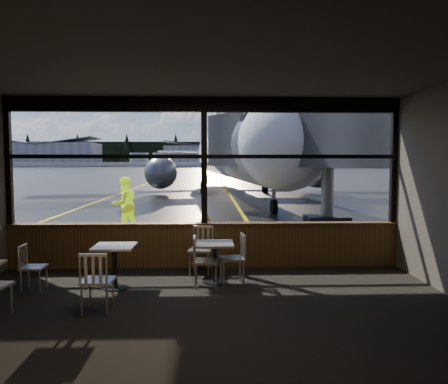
{
  "coord_description": "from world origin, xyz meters",
  "views": [
    {
      "loc": [
        0.09,
        -8.97,
        2.2
      ],
      "look_at": [
        0.44,
        1.0,
        1.5
      ],
      "focal_mm": 35.0,
      "sensor_mm": 36.0,
      "label": 1
    }
  ],
  "objects": [
    {
      "name": "chair_mid_s",
      "position": [
        -1.53,
        -2.68,
        0.46
      ],
      "size": [
        0.53,
        0.53,
        0.92
      ],
      "primitive_type": null,
      "rotation": [
        0.0,
        0.0,
        -0.05
      ],
      "color": "beige",
      "rests_on": "carpet_floor"
    },
    {
      "name": "wall_back",
      "position": [
        0.0,
        -6.0,
        1.75
      ],
      "size": [
        8.0,
        0.04,
        3.5
      ],
      "primitive_type": "cube",
      "color": "#4F483F",
      "rests_on": "ground"
    },
    {
      "name": "chair_near_e",
      "position": [
        0.5,
        -1.3,
        0.46
      ],
      "size": [
        0.55,
        0.55,
        0.91
      ],
      "primitive_type": null,
      "rotation": [
        0.0,
        0.0,
        1.68
      ],
      "color": "#B7B1A5",
      "rests_on": "carpet_floor"
    },
    {
      "name": "ceiling",
      "position": [
        0.0,
        -3.0,
        3.5
      ],
      "size": [
        8.0,
        6.0,
        0.04
      ],
      "primitive_type": "cube",
      "color": "#38332D",
      "rests_on": "ground"
    },
    {
      "name": "chair_mid_w",
      "position": [
        -2.88,
        -1.58,
        0.4
      ],
      "size": [
        0.44,
        0.44,
        0.8
      ],
      "primitive_type": null,
      "rotation": [
        0.0,
        0.0,
        -1.56
      ],
      "color": "beige",
      "rests_on": "carpet_floor"
    },
    {
      "name": "fuel_tank_b",
      "position": [
        -20.0,
        182.0,
        3.0
      ],
      "size": [
        8.0,
        8.0,
        6.0
      ],
      "primitive_type": "cylinder",
      "color": "silver",
      "rests_on": "ground_plane"
    },
    {
      "name": "ground_crew",
      "position": [
        -2.53,
        4.61,
        0.86
      ],
      "size": [
        1.05,
        1.05,
        1.72
      ],
      "primitive_type": "imported",
      "rotation": [
        0.0,
        0.0,
        3.92
      ],
      "color": "#BFF219",
      "rests_on": "ground_plane"
    },
    {
      "name": "treeline",
      "position": [
        0.0,
        210.0,
        6.0
      ],
      "size": [
        360.0,
        3.0,
        12.0
      ],
      "primitive_type": "cube",
      "color": "black",
      "rests_on": "ground_plane"
    },
    {
      "name": "window_transom",
      "position": [
        0.0,
        0.0,
        2.3
      ],
      "size": [
        8.0,
        0.1,
        0.08
      ],
      "primitive_type": "cube",
      "color": "black",
      "rests_on": "ground"
    },
    {
      "name": "cafe_table_near",
      "position": [
        0.2,
        -1.19,
        0.37
      ],
      "size": [
        0.67,
        0.67,
        0.73
      ],
      "primitive_type": null,
      "color": "gray",
      "rests_on": "carpet_floor"
    },
    {
      "name": "mullion_left",
      "position": [
        -3.95,
        0.0,
        2.2
      ],
      "size": [
        0.12,
        0.12,
        2.6
      ],
      "primitive_type": "cube",
      "color": "black",
      "rests_on": "ground"
    },
    {
      "name": "cone_nose",
      "position": [
        -0.04,
        7.12,
        0.25
      ],
      "size": [
        0.36,
        0.36,
        0.5
      ],
      "primitive_type": "cone",
      "color": "#FF5C08",
      "rests_on": "ground_plane"
    },
    {
      "name": "mullion_centre",
      "position": [
        0.0,
        0.0,
        2.2
      ],
      "size": [
        0.12,
        0.12,
        2.6
      ],
      "primitive_type": "cube",
      "color": "black",
      "rests_on": "ground"
    },
    {
      "name": "window_sill",
      "position": [
        0.0,
        0.0,
        0.45
      ],
      "size": [
        8.0,
        0.28,
        0.9
      ],
      "primitive_type": "cube",
      "color": "#4B3217",
      "rests_on": "ground"
    },
    {
      "name": "chair_near_n",
      "position": [
        -0.06,
        -0.57,
        0.47
      ],
      "size": [
        0.6,
        0.6,
        0.93
      ],
      "primitive_type": null,
      "rotation": [
        0.0,
        0.0,
        2.95
      ],
      "color": "#AEA99D",
      "rests_on": "carpet_floor"
    },
    {
      "name": "hangar_mid",
      "position": [
        0.0,
        185.0,
        5.0
      ],
      "size": [
        38.0,
        15.0,
        10.0
      ],
      "primitive_type": null,
      "color": "silver",
      "rests_on": "ground_plane"
    },
    {
      "name": "carpet_floor",
      "position": [
        0.0,
        -3.0,
        0.01
      ],
      "size": [
        8.0,
        6.0,
        0.01
      ],
      "primitive_type": "cube",
      "color": "black",
      "rests_on": "ground"
    },
    {
      "name": "airliner",
      "position": [
        1.98,
        20.95,
        5.34
      ],
      "size": [
        31.67,
        37.04,
        10.68
      ],
      "primitive_type": null,
      "rotation": [
        0.0,
        0.0,
        0.08
      ],
      "color": "white",
      "rests_on": "ground_plane"
    },
    {
      "name": "cafe_table_mid",
      "position": [
        -1.53,
        -1.49,
        0.38
      ],
      "size": [
        0.69,
        0.69,
        0.76
      ],
      "primitive_type": null,
      "color": "gray",
      "rests_on": "carpet_floor"
    },
    {
      "name": "hangar_left",
      "position": [
        -70.0,
        180.0,
        5.5
      ],
      "size": [
        45.0,
        18.0,
        11.0
      ],
      "primitive_type": null,
      "color": "silver",
      "rests_on": "ground_plane"
    },
    {
      "name": "jet_bridge",
      "position": [
        3.6,
        5.5,
        2.32
      ],
      "size": [
        8.69,
        10.62,
        4.63
      ],
      "primitive_type": null,
      "color": "#2A2A2D",
      "rests_on": "ground_plane"
    },
    {
      "name": "window_header",
      "position": [
        0.0,
        0.0,
        3.35
      ],
      "size": [
        8.0,
        0.18,
        0.3
      ],
      "primitive_type": "cube",
      "color": "black",
      "rests_on": "ground"
    },
    {
      "name": "hangar_right",
      "position": [
        60.0,
        178.0,
        6.0
      ],
      "size": [
        50.0,
        20.0,
        12.0
      ],
      "primitive_type": null,
      "color": "silver",
      "rests_on": "ground_plane"
    },
    {
      "name": "chair_near_w",
      "position": [
        0.04,
        -1.45,
        0.45
      ],
      "size": [
        0.5,
        0.5,
        0.9
      ],
      "primitive_type": null,
      "rotation": [
        0.0,
        0.0,
        -1.59
      ],
      "color": "#ACA79C",
      "rests_on": "carpet_floor"
    },
    {
      "name": "fuel_tank_a",
      "position": [
        -30.0,
        182.0,
        3.0
      ],
      "size": [
        8.0,
        8.0,
        6.0
      ],
      "primitive_type": "cylinder",
      "color": "silver",
      "rests_on": "ground_plane"
    },
    {
      "name": "fuel_tank_c",
      "position": [
        -10.0,
        182.0,
        3.0
      ],
      "size": [
        8.0,
        8.0,
        6.0
      ],
      "primitive_type": "cylinder",
      "color": "silver",
      "rests_on": "ground_plane"
    },
    {
      "name": "ground_plane",
      "position": [
        0.0,
        120.0,
        0.0
      ],
      "size": [
        520.0,
        520.0,
        0.0
      ],
      "primitive_type": "plane",
      "color": "black",
      "rests_on": "ground"
    },
    {
      "name": "mullion_right",
      "position": [
        3.95,
        0.0,
        2.2
      ],
      "size": [
        0.12,
        0.12,
        2.6
      ],
      "primitive_type": "cube",
      "color": "black",
      "rests_on": "ground"
    }
  ]
}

